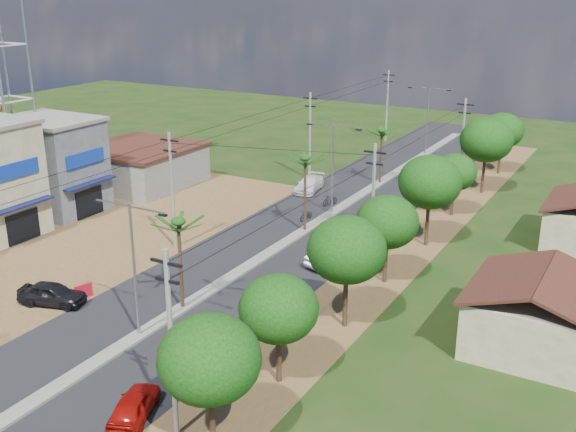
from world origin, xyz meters
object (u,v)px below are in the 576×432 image
object	(u,v)px
car_white_far	(309,185)
moto_rider_east	(195,333)
car_red_near	(134,406)
car_parked_dark	(52,294)
roadside_sign	(84,292)
car_silver_mid	(331,257)

from	to	relation	value
car_white_far	moto_rider_east	world-z (taller)	car_white_far
car_red_near	car_white_far	distance (m)	37.51
car_red_near	car_parked_dark	distance (m)	14.03
car_white_far	car_red_near	bearing A→B (deg)	-83.68
roadside_sign	car_silver_mid	bearing A→B (deg)	65.22
car_white_far	roadside_sign	bearing A→B (deg)	-102.05
car_parked_dark	roadside_sign	xyz separation A→B (m)	(1.07, 1.60, -0.23)
car_red_near	roadside_sign	distance (m)	13.94
car_silver_mid	roadside_sign	bearing A→B (deg)	67.23
car_red_near	car_parked_dark	bearing A→B (deg)	-48.32
car_silver_mid	moto_rider_east	size ratio (longest dim) A/B	2.40
car_red_near	car_silver_mid	size ratio (longest dim) A/B	0.93
car_silver_mid	car_parked_dark	size ratio (longest dim) A/B	0.96
car_silver_mid	moto_rider_east	world-z (taller)	car_silver_mid
roadside_sign	car_red_near	bearing A→B (deg)	-17.76
car_white_far	roadside_sign	size ratio (longest dim) A/B	4.04
car_red_near	car_parked_dark	xyz separation A→B (m)	(-12.50, 6.37, 0.07)
car_red_near	car_silver_mid	xyz separation A→B (m)	(0.00, 20.71, 0.02)
car_white_far	moto_rider_east	size ratio (longest dim) A/B	2.76
car_silver_mid	roadside_sign	xyz separation A→B (m)	(-11.43, -12.74, -0.18)
roadside_sign	car_parked_dark	bearing A→B (deg)	-106.48
car_silver_mid	moto_rider_east	distance (m)	13.65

